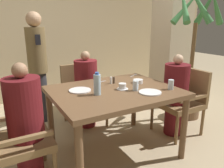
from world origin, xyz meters
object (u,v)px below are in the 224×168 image
object	(u,v)px
diner_in_far_chair	(86,89)
teacup_with_saucer	(122,87)
diner_in_left_chair	(26,123)
plate_main_right	(80,90)
chair_left_side	(11,138)
water_bottle	(97,84)
chair_right_side	(182,98)
glass_tall_mid	(171,85)
glass_tall_near	(136,86)
chair_far_side	(83,91)
standing_host	(38,65)
potted_palm	(191,69)
bowl_small	(138,81)
diner_in_right_chair	(175,95)
plate_main_left	(150,92)

from	to	relation	value
diner_in_far_chair	teacup_with_saucer	world-z (taller)	diner_in_far_chair
diner_in_left_chair	plate_main_right	size ratio (longest dim) A/B	4.91
diner_in_far_chair	plate_main_right	xyz separation A→B (m)	(-0.34, -0.66, 0.21)
plate_main_right	teacup_with_saucer	xyz separation A→B (m)	(0.43, -0.18, 0.02)
chair_left_side	water_bottle	size ratio (longest dim) A/B	3.77
chair_right_side	glass_tall_mid	size ratio (longest dim) A/B	8.11
diner_in_left_chair	water_bottle	distance (m)	0.76
chair_right_side	glass_tall_mid	xyz separation A→B (m)	(-0.53, -0.29, 0.34)
water_bottle	glass_tall_near	size ratio (longest dim) A/B	2.15
chair_far_side	diner_in_far_chair	bearing A→B (deg)	-90.00
standing_host	potted_palm	xyz separation A→B (m)	(2.07, -1.01, -0.09)
chair_far_side	bowl_small	distance (m)	0.98
water_bottle	teacup_with_saucer	bearing A→B (deg)	4.46
glass_tall_mid	plate_main_right	bearing A→B (deg)	153.81
plate_main_right	water_bottle	world-z (taller)	water_bottle
water_bottle	diner_in_right_chair	bearing A→B (deg)	2.87
teacup_with_saucer	chair_left_side	bearing A→B (deg)	178.32
diner_in_far_chair	glass_tall_near	world-z (taller)	diner_in_far_chair
plate_main_left	glass_tall_near	distance (m)	0.17
potted_palm	bowl_small	world-z (taller)	potted_palm
plate_main_left	glass_tall_near	xyz separation A→B (m)	(-0.09, 0.14, 0.05)
standing_host	teacup_with_saucer	distance (m)	1.48
teacup_with_saucer	plate_main_left	bearing A→B (deg)	-52.90
diner_in_far_chair	plate_main_right	distance (m)	0.77
diner_in_right_chair	plate_main_left	world-z (taller)	diner_in_right_chair
chair_left_side	chair_right_side	xyz separation A→B (m)	(2.14, 0.00, 0.00)
chair_left_side	standing_host	xyz separation A→B (m)	(0.53, 1.31, 0.38)
water_bottle	glass_tall_mid	xyz separation A→B (m)	(0.77, -0.23, -0.05)
chair_far_side	standing_host	size ratio (longest dim) A/B	0.54
diner_in_right_chair	bowl_small	world-z (taller)	diner_in_right_chair
glass_tall_near	teacup_with_saucer	bearing A→B (deg)	133.04
chair_left_side	diner_in_right_chair	xyz separation A→B (m)	(2.00, 0.00, 0.07)
diner_in_left_chair	diner_in_right_chair	xyz separation A→B (m)	(1.86, 0.00, -0.03)
plate_main_right	glass_tall_near	distance (m)	0.60
diner_in_left_chair	plate_main_left	bearing A→B (deg)	-13.11
diner_in_right_chair	teacup_with_saucer	bearing A→B (deg)	-177.73
diner_in_far_chair	diner_in_right_chair	bearing A→B (deg)	-40.59
standing_host	glass_tall_near	xyz separation A→B (m)	(0.72, -1.45, -0.05)
diner_in_right_chair	bowl_small	size ratio (longest dim) A/B	9.40
chair_right_side	glass_tall_near	size ratio (longest dim) A/B	8.11
chair_far_side	glass_tall_mid	distance (m)	1.39
diner_in_left_chair	plate_main_left	distance (m)	1.24
diner_in_right_chair	water_bottle	world-z (taller)	diner_in_right_chair
bowl_small	plate_main_right	bearing A→B (deg)	175.85
chair_left_side	water_bottle	distance (m)	0.93
chair_left_side	chair_right_side	size ratio (longest dim) A/B	1.00
diner_in_right_chair	diner_in_left_chair	bearing A→B (deg)	180.00
chair_left_side	plate_main_right	xyz separation A→B (m)	(0.73, 0.14, 0.29)
diner_in_left_chair	glass_tall_near	world-z (taller)	diner_in_left_chair
diner_in_right_chair	plate_main_right	bearing A→B (deg)	173.67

